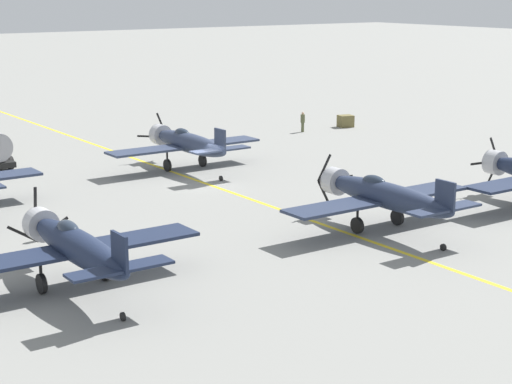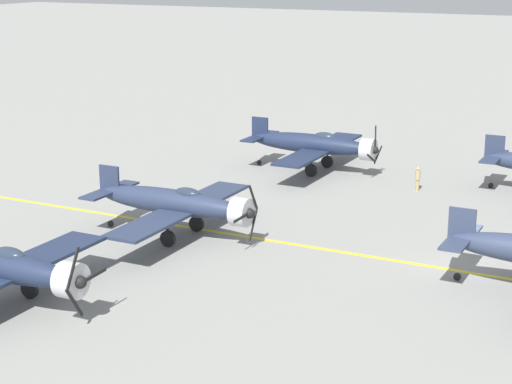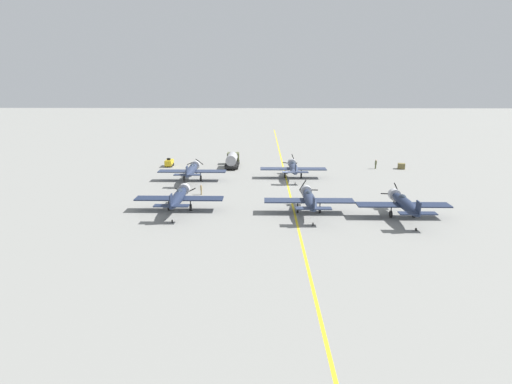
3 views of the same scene
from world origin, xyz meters
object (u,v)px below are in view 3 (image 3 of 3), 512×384
supply_crate_by_tanker (401,166)px  airplane_mid_center (293,168)px  airplane_near_right (404,203)px  airplane_near_center (309,199)px  tow_tractor (169,163)px  airplane_mid_left (192,170)px  ground_crew_walking (201,189)px  fuel_tanker (232,160)px  airplane_near_left (179,197)px  ground_crew_inspecting (376,164)px

supply_crate_by_tanker → airplane_mid_center: bearing=-159.4°
airplane_near_right → airplane_near_center: bearing=-176.1°
tow_tractor → supply_crate_by_tanker: tow_tractor is taller
airplane_mid_left → ground_crew_walking: size_ratio=7.41×
airplane_mid_center → airplane_near_center: size_ratio=1.00×
fuel_tanker → airplane_near_center: bearing=-67.5°
ground_crew_walking → airplane_near_left: bearing=-102.5°
airplane_mid_left → airplane_near_center: same height
airplane_mid_center → ground_crew_walking: bearing=-158.5°
airplane_near_right → supply_crate_by_tanker: airplane_near_right is taller
airplane_near_left → tow_tractor: airplane_near_left is taller
ground_crew_walking → airplane_near_center: bearing=-29.7°
tow_tractor → ground_crew_inspecting: bearing=-2.3°
fuel_tanker → supply_crate_by_tanker: (34.42, -1.58, -0.94)m
airplane_mid_left → supply_crate_by_tanker: airplane_mid_left is taller
airplane_mid_left → ground_crew_inspecting: bearing=15.5°
airplane_mid_left → ground_crew_inspecting: 37.14m
tow_tractor → airplane_near_left: bearing=-74.8°
airplane_near_right → airplane_near_center: size_ratio=1.00×
airplane_near_right → airplane_near_center: (-12.03, 1.72, 0.00)m
airplane_mid_left → ground_crew_walking: (2.95, -8.83, -1.13)m
airplane_mid_center → fuel_tanker: airplane_mid_center is taller
airplane_near_center → airplane_near_left: bearing=163.8°
airplane_mid_left → fuel_tanker: airplane_mid_left is taller
airplane_near_right → airplane_mid_left: (-30.80, 19.56, 0.00)m
airplane_near_left → fuel_tanker: airplane_near_left is taller
airplane_near_right → ground_crew_walking: airplane_near_right is taller
airplane_mid_center → tow_tractor: size_ratio=4.62×
airplane_mid_center → tow_tractor: 27.12m
airplane_near_left → airplane_near_right: (29.67, -2.51, 0.00)m
ground_crew_inspecting → fuel_tanker: bearing=177.0°
airplane_near_left → airplane_near_right: 29.77m
airplane_near_right → tow_tractor: (-37.72, 32.10, -1.22)m
ground_crew_inspecting → supply_crate_by_tanker: size_ratio=1.37×
airplane_near_center → tow_tractor: size_ratio=4.62×
airplane_near_center → fuel_tanker: bearing=98.8°
airplane_near_right → fuel_tanker: bearing=139.5°
airplane_near_center → airplane_mid_left: bearing=122.8°
fuel_tanker → supply_crate_by_tanker: 34.47m
airplane_mid_center → ground_crew_inspecting: size_ratio=6.42×
ground_crew_inspecting → supply_crate_by_tanker: (5.19, -0.04, -0.45)m
airplane_near_left → ground_crew_walking: size_ratio=7.41×
airplane_near_center → supply_crate_by_tanker: (21.93, 28.62, -1.45)m
tow_tractor → ground_crew_walking: (9.87, -21.36, 0.09)m
tow_tractor → ground_crew_walking: tow_tractor is taller
ground_crew_walking → supply_crate_by_tanker: (37.75, 19.60, -0.32)m
fuel_tanker → airplane_near_left: bearing=-99.9°
airplane_near_left → airplane_mid_center: (17.02, 19.33, 0.00)m
ground_crew_walking → fuel_tanker: bearing=81.1°
ground_crew_inspecting → supply_crate_by_tanker: ground_crew_inspecting is taller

